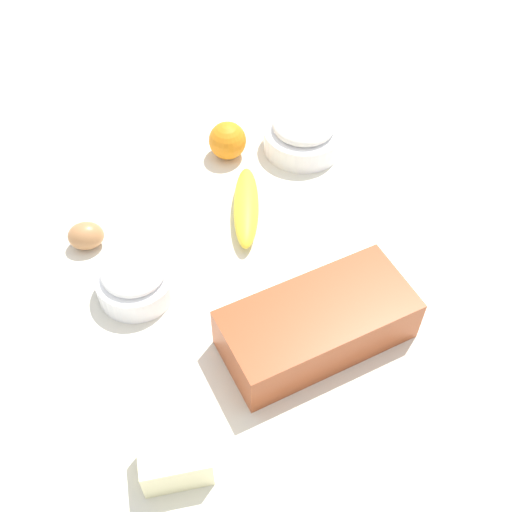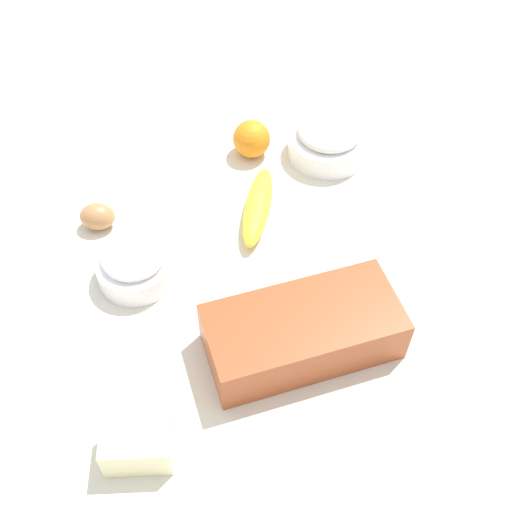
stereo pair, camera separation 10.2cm
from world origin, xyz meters
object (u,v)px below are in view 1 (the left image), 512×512
at_px(sugar_bowl, 135,279).
at_px(orange_fruit, 227,141).
at_px(flour_bowl, 303,133).
at_px(banana, 246,207).
at_px(egg_near_butter, 86,236).
at_px(loaf_pan, 317,324).
at_px(butter_block, 175,459).

height_order(sugar_bowl, orange_fruit, same).
bearing_deg(flour_bowl, orange_fruit, -11.45).
bearing_deg(orange_fruit, banana, 83.37).
relative_size(banana, orange_fruit, 2.67).
distance_m(sugar_bowl, orange_fruit, 0.35).
bearing_deg(egg_near_butter, banana, 175.14).
relative_size(orange_fruit, egg_near_butter, 1.18).
height_order(banana, orange_fruit, orange_fruit).
height_order(flour_bowl, orange_fruit, flour_bowl).
distance_m(flour_bowl, banana, 0.21).
bearing_deg(orange_fruit, sugar_bowl, 47.70).
distance_m(loaf_pan, banana, 0.28).
bearing_deg(sugar_bowl, flour_bowl, -148.54).
bearing_deg(loaf_pan, flour_bowl, -116.73).
bearing_deg(flour_bowl, banana, 39.23).
distance_m(banana, orange_fruit, 0.16).
xyz_separation_m(butter_block, egg_near_butter, (0.04, -0.42, -0.01)).
bearing_deg(banana, loaf_pan, 92.70).
relative_size(butter_block, egg_near_butter, 1.50).
distance_m(flour_bowl, egg_near_butter, 0.45).
bearing_deg(loaf_pan, banana, -94.24).
relative_size(sugar_bowl, butter_block, 1.38).
bearing_deg(loaf_pan, egg_near_butter, -53.27).
height_order(loaf_pan, banana, loaf_pan).
bearing_deg(flour_bowl, loaf_pan, 70.21).
bearing_deg(loaf_pan, sugar_bowl, -44.39).
xyz_separation_m(loaf_pan, egg_near_butter, (0.29, -0.30, -0.02)).
bearing_deg(sugar_bowl, orange_fruit, -132.30).
relative_size(banana, butter_block, 2.11).
height_order(banana, egg_near_butter, egg_near_butter).
relative_size(banana, egg_near_butter, 3.17).
relative_size(loaf_pan, butter_block, 3.26).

